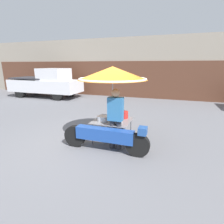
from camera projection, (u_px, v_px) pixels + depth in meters
name	position (u px, v px, depth m)	size (l,w,h in m)	color
ground_plane	(90.00, 142.00, 5.07)	(36.00, 36.00, 0.00)	slate
shopfront_building	(142.00, 68.00, 12.33)	(28.00, 2.06, 3.91)	gray
vendor_motorcycle_cart	(112.00, 85.00, 4.66)	(2.31, 1.87, 2.13)	black
vendor_person	(116.00, 116.00, 4.46)	(0.38, 0.22, 1.61)	#2D2D33
pickup_truck	(47.00, 83.00, 11.88)	(4.95, 1.79, 1.94)	black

